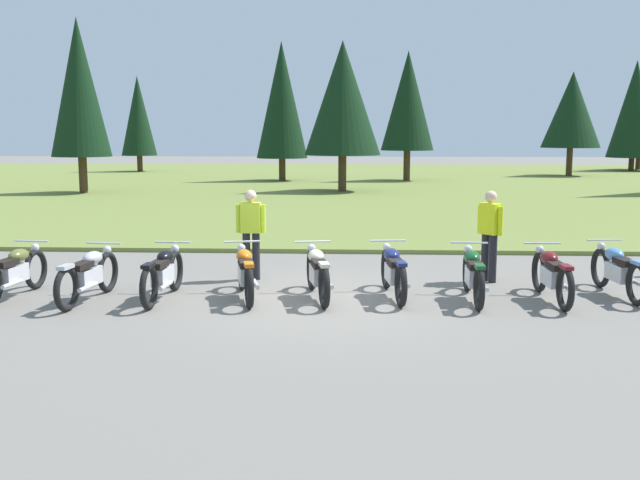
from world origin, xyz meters
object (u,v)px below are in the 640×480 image
motorcycle_orange (245,272)px  motorcycle_cream (318,272)px  rider_in_hivis_vest (251,229)px  motorcycle_sky_blue (618,270)px  motorcycle_black (163,273)px  rider_checking_bike (490,230)px  motorcycle_silver (89,274)px  motorcycle_navy (393,271)px  motorcycle_british_green (473,274)px  motorcycle_maroon (552,274)px  motorcycle_olive (14,272)px

motorcycle_orange → motorcycle_cream: size_ratio=0.99×
motorcycle_orange → rider_in_hivis_vest: rider_in_hivis_vest is taller
motorcycle_orange → motorcycle_sky_blue: (6.18, 0.47, 0.00)m
motorcycle_black → motorcycle_cream: size_ratio=1.01×
motorcycle_black → rider_checking_bike: (5.57, 1.70, 0.51)m
motorcycle_cream → rider_in_hivis_vest: rider_in_hivis_vest is taller
motorcycle_silver → motorcycle_orange: size_ratio=1.01×
motorcycle_cream → motorcycle_sky_blue: size_ratio=0.99×
motorcycle_orange → rider_checking_bike: bearing=20.1°
motorcycle_orange → motorcycle_sky_blue: size_ratio=0.98×
motorcycle_black → motorcycle_navy: same height
motorcycle_british_green → motorcycle_black: bearing=-178.0°
motorcycle_maroon → motorcycle_black: bearing=-178.3°
motorcycle_sky_blue → rider_checking_bike: size_ratio=1.26×
motorcycle_cream → motorcycle_orange: bearing=-177.4°
motorcycle_cream → rider_in_hivis_vest: (-1.31, 1.50, 0.51)m
motorcycle_silver → motorcycle_orange: (2.50, 0.32, 0.00)m
motorcycle_sky_blue → motorcycle_olive: bearing=-176.5°
motorcycle_cream → motorcycle_sky_blue: (5.00, 0.42, 0.00)m
motorcycle_sky_blue → rider_checking_bike: rider_checking_bike is taller
motorcycle_silver → motorcycle_black: (1.17, 0.17, 0.00)m
motorcycle_orange → motorcycle_navy: (2.44, 0.21, 0.00)m
motorcycle_olive → rider_in_hivis_vest: 4.10m
motorcycle_silver → motorcycle_black: bearing=8.4°
motorcycle_olive → motorcycle_orange: bearing=2.0°
motorcycle_orange → motorcycle_cream: (1.19, 0.05, 0.00)m
motorcycle_maroon → rider_in_hivis_vest: (-5.10, 1.51, 0.51)m
motorcycle_olive → rider_in_hivis_vest: (3.70, 1.69, 0.51)m
motorcycle_silver → rider_checking_bike: bearing=15.5°
motorcycle_olive → rider_in_hivis_vest: rider_in_hivis_vest is taller
motorcycle_olive → motorcycle_black: same height
motorcycle_navy → motorcycle_sky_blue: size_ratio=1.00×
motorcycle_olive → rider_in_hivis_vest: size_ratio=1.26×
motorcycle_navy → rider_checking_bike: (1.81, 1.34, 0.51)m
rider_checking_bike → motorcycle_sky_blue: bearing=-29.1°
motorcycle_olive → motorcycle_black: size_ratio=1.00×
motorcycle_silver → rider_checking_bike: 7.02m
motorcycle_olive → motorcycle_british_green: bearing=1.3°
motorcycle_navy → rider_checking_bike: 2.31m
motorcycle_maroon → rider_in_hivis_vest: size_ratio=1.26×
motorcycle_olive → motorcycle_sky_blue: 10.02m
rider_in_hivis_vest → motorcycle_british_green: bearing=-21.6°
motorcycle_silver → motorcycle_british_green: bearing=3.2°
motorcycle_silver → motorcycle_sky_blue: 8.72m
motorcycle_silver → motorcycle_cream: bearing=5.7°
rider_in_hivis_vest → motorcycle_maroon: bearing=-16.5°
motorcycle_black → rider_checking_bike: 5.85m
motorcycle_navy → motorcycle_british_green: same height
motorcycle_black → rider_in_hivis_vest: bearing=54.4°
motorcycle_silver → motorcycle_cream: 3.71m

